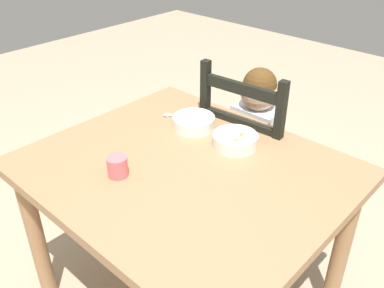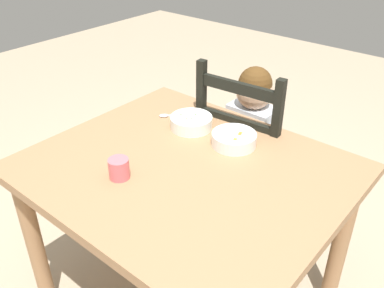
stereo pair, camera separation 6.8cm
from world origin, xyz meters
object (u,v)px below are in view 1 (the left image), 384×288
child_figure (252,135)px  drinking_cup (118,166)px  spoon (172,115)px  dining_chair (251,163)px  dining_table (186,189)px  bowl_of_peas (194,122)px  bowl_of_carrots (235,140)px

child_figure → drinking_cup: size_ratio=12.68×
child_figure → spoon: child_figure is taller
dining_chair → drinking_cup: dining_chair is taller
dining_table → child_figure: (-0.06, 0.53, -0.01)m
bowl_of_peas → drinking_cup: bearing=-84.8°
dining_table → dining_chair: 0.57m
spoon → bowl_of_peas: bearing=-6.2°
bowl_of_peas → drinking_cup: 0.45m
dining_table → bowl_of_carrots: bearing=78.5°
dining_table → bowl_of_carrots: size_ratio=6.35×
dining_chair → bowl_of_carrots: 0.44m
dining_chair → bowl_of_carrots: size_ratio=5.55×
drinking_cup → spoon: bearing=112.4°
child_figure → bowl_of_peas: child_figure is taller
bowl_of_carrots → dining_chair: bearing=110.1°
dining_table → dining_chair: (-0.06, 0.54, -0.17)m
dining_table → child_figure: child_figure is taller
dining_chair → dining_table: bearing=-83.6°
dining_chair → spoon: size_ratio=8.88×
dining_table → bowl_of_carrots: bowl_of_carrots is taller
child_figure → drinking_cup: 0.76m
child_figure → spoon: 0.40m
bowl_of_peas → spoon: size_ratio=1.61×
dining_chair → drinking_cup: (-0.08, -0.75, 0.32)m
dining_table → bowl_of_peas: bowl_of_peas is taller
drinking_cup → child_figure: bearing=84.5°
bowl_of_carrots → child_figure: bearing=111.1°
dining_chair → bowl_of_peas: bearing=-111.6°
dining_table → bowl_of_peas: (-0.18, 0.24, 0.14)m
drinking_cup → dining_table: bearing=57.2°
dining_chair → bowl_of_carrots: dining_chair is taller
dining_table → spoon: size_ratio=10.17×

